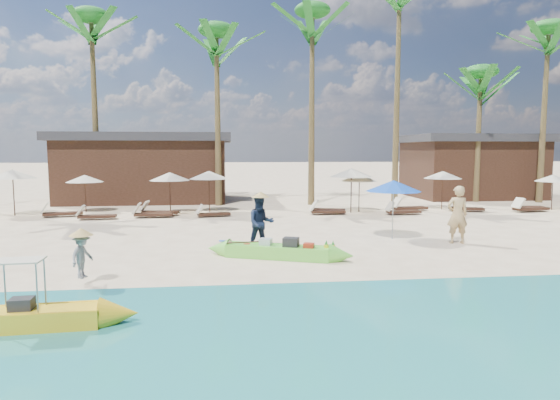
{
  "coord_description": "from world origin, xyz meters",
  "views": [
    {
      "loc": [
        -2.78,
        -13.46,
        3.2
      ],
      "look_at": [
        -1.06,
        2.0,
        1.57
      ],
      "focal_mm": 30.0,
      "sensor_mm": 36.0,
      "label": 1
    }
  ],
  "objects": [
    {
      "name": "ground",
      "position": [
        0.0,
        0.0,
        0.0
      ],
      "size": [
        240.0,
        240.0,
        0.0
      ],
      "primitive_type": "plane",
      "color": "beige",
      "rests_on": "ground"
    },
    {
      "name": "lounger_7_right",
      "position": [
        6.74,
        10.43,
        0.22
      ],
      "size": [
        2.01,
        0.86,
        0.66
      ],
      "rotation": [
        0.0,
        0.0,
        0.14
      ],
      "color": "#3B2118",
      "rests_on": "ground"
    },
    {
      "name": "resort_parasol_6",
      "position": [
        3.55,
        10.13,
        2.09
      ],
      "size": [
        2.25,
        2.25,
        2.32
      ],
      "color": "#3B2118",
      "rests_on": "ground"
    },
    {
      "name": "resort_parasol_8",
      "position": [
        8.87,
        10.91,
        1.9
      ],
      "size": [
        2.05,
        2.05,
        2.11
      ],
      "color": "#3B2118",
      "rests_on": "ground"
    },
    {
      "name": "blue_umbrella",
      "position": [
        3.17,
        2.86,
        1.94
      ],
      "size": [
        2.0,
        2.0,
        2.15
      ],
      "color": "#99999E",
      "rests_on": "ground"
    },
    {
      "name": "lounger_4_left",
      "position": [
        -6.3,
        10.17,
        0.21
      ],
      "size": [
        1.94,
        0.82,
        0.64
      ],
      "rotation": [
        0.0,
        0.0,
        -0.13
      ],
      "color": "#3B2118",
      "rests_on": "ground"
    },
    {
      "name": "palm_5",
      "position": [
        7.45,
        14.38,
        10.82
      ],
      "size": [
        2.08,
        2.08,
        13.6
      ],
      "color": "brown",
      "rests_on": "ground"
    },
    {
      "name": "lounger_3_left",
      "position": [
        -10.97,
        10.17,
        0.22
      ],
      "size": [
        1.98,
        1.09,
        0.64
      ],
      "rotation": [
        0.0,
        0.0,
        0.28
      ],
      "color": "#3B2118",
      "rests_on": "ground"
    },
    {
      "name": "palm_4",
      "position": [
        2.15,
        14.01,
        9.45
      ],
      "size": [
        2.08,
        2.08,
        11.7
      ],
      "color": "brown",
      "rests_on": "ground"
    },
    {
      "name": "lounger_7_left",
      "position": [
        5.88,
        9.1,
        0.2
      ],
      "size": [
        1.8,
        0.64,
        0.6
      ],
      "rotation": [
        0.0,
        0.0,
        0.05
      ],
      "color": "#3B2118",
      "rests_on": "ground"
    },
    {
      "name": "lounger_6_left",
      "position": [
        2.1,
        9.58,
        0.2
      ],
      "size": [
        1.81,
        0.59,
        0.61
      ],
      "rotation": [
        0.0,
        0.0,
        -0.02
      ],
      "color": "#3B2118",
      "rests_on": "ground"
    },
    {
      "name": "palm_2",
      "position": [
        -10.45,
        15.08,
        9.18
      ],
      "size": [
        2.08,
        2.08,
        11.33
      ],
      "color": "brown",
      "rests_on": "ground"
    },
    {
      "name": "green_canoe",
      "position": [
        -1.32,
        0.22,
        0.22
      ],
      "size": [
        4.83,
        2.07,
        0.64
      ],
      "rotation": [
        0.0,
        0.0,
        -0.36
      ],
      "color": "#69DB42",
      "rests_on": "ground"
    },
    {
      "name": "palm_6",
      "position": [
        12.84,
        14.52,
        7.05
      ],
      "size": [
        2.08,
        2.08,
        8.51
      ],
      "color": "brown",
      "rests_on": "ground"
    },
    {
      "name": "resort_parasol_2",
      "position": [
        -13.37,
        10.92,
        2.07
      ],
      "size": [
        2.23,
        2.23,
        2.3
      ],
      "color": "#3B2118",
      "rests_on": "ground"
    },
    {
      "name": "vendor_yellow",
      "position": [
        -6.26,
        -2.08,
        0.72
      ],
      "size": [
        0.62,
        0.8,
        1.09
      ],
      "primitive_type": "imported",
      "rotation": [
        0.0,
        0.0,
        1.23
      ],
      "color": "gray",
      "rests_on": "ground"
    },
    {
      "name": "pavilion_west",
      "position": [
        -8.0,
        17.5,
        2.19
      ],
      "size": [
        10.8,
        6.6,
        4.3
      ],
      "color": "#3B2118",
      "rests_on": "ground"
    },
    {
      "name": "resort_parasol_3",
      "position": [
        -10.27,
        11.98,
        1.76
      ],
      "size": [
        1.9,
        1.9,
        1.95
      ],
      "color": "#3B2118",
      "rests_on": "ground"
    },
    {
      "name": "lounger_8_left",
      "position": [
        9.63,
        9.92,
        0.21
      ],
      "size": [
        1.91,
        1.01,
        0.62
      ],
      "rotation": [
        0.0,
        0.0,
        -0.26
      ],
      "color": "#3B2118",
      "rests_on": "ground"
    },
    {
      "name": "lounger_9_right",
      "position": [
        13.47,
        10.32,
        0.19
      ],
      "size": [
        1.67,
        0.66,
        0.55
      ],
      "rotation": [
        0.0,
        0.0,
        -0.1
      ],
      "color": "#3B2118",
      "rests_on": "ground"
    },
    {
      "name": "resort_parasol_9",
      "position": [
        14.73,
        10.04,
        1.74
      ],
      "size": [
        1.87,
        1.87,
        1.93
      ],
      "color": "#3B2118",
      "rests_on": "ground"
    },
    {
      "name": "pavilion_east",
      "position": [
        14.0,
        17.5,
        2.2
      ],
      "size": [
        8.8,
        6.6,
        4.3
      ],
      "color": "#3B2118",
      "rests_on": "ground"
    },
    {
      "name": "palm_3",
      "position": [
        -3.36,
        14.27,
        8.58
      ],
      "size": [
        2.08,
        2.08,
        10.52
      ],
      "color": "brown",
      "rests_on": "ground"
    },
    {
      "name": "yellow_canoe",
      "position": [
        -6.68,
        -4.88,
        0.21
      ],
      "size": [
        4.94,
        0.83,
        1.28
      ],
      "rotation": [
        0.0,
        0.0,
        0.06
      ],
      "color": "yellow",
      "rests_on": "ground"
    },
    {
      "name": "lounger_5_left",
      "position": [
        -3.62,
        9.35,
        0.19
      ],
      "size": [
        1.72,
        0.85,
        0.56
      ],
      "rotation": [
        0.0,
        0.0,
        0.22
      ],
      "color": "#3B2118",
      "rests_on": "ground"
    },
    {
      "name": "vendor_green",
      "position": [
        -1.75,
        1.36,
        0.9
      ],
      "size": [
        0.94,
        0.77,
        1.8
      ],
      "primitive_type": "imported",
      "rotation": [
        0.0,
        0.0,
        0.11
      ],
      "color": "#141F38",
      "rests_on": "ground"
    },
    {
      "name": "resort_parasol_5",
      "position": [
        -3.78,
        11.29,
        1.95
      ],
      "size": [
        2.1,
        2.1,
        2.16
      ],
      "color": "#3B2118",
      "rests_on": "ground"
    },
    {
      "name": "lounger_6_right",
      "position": [
        2.32,
        10.36,
        0.2
      ],
      "size": [
        1.82,
        1.02,
        0.59
      ],
      "rotation": [
        0.0,
        0.0,
        -0.3
      ],
      "color": "#3B2118",
      "rests_on": "ground"
    },
    {
      "name": "lounger_3_right",
      "position": [
        -9.04,
        9.06,
        0.2
      ],
      "size": [
        1.81,
        0.7,
        0.6
      ],
      "rotation": [
        0.0,
        0.0,
        0.09
      ],
      "color": "#3B2118",
      "rests_on": "ground"
    },
    {
      "name": "tourist",
      "position": [
        5.11,
        1.82,
        1.01
      ],
      "size": [
        0.77,
        0.54,
        2.01
      ],
      "primitive_type": "imported",
      "rotation": [
        0.0,
        0.0,
        3.05
      ],
      "color": "tan",
      "rests_on": "ground"
    },
    {
      "name": "lounger_4_right",
      "position": [
        -6.52,
        9.42,
        0.21
      ],
      "size": [
        1.89,
        0.61,
        0.64
      ],
      "rotation": [
        0.0,
        0.0,
        0.02
      ],
      "color": "#3B2118",
      "rests_on": "ground"
    },
    {
      "name": "resort_parasol_7",
      "position": [
        4.09,
        10.51,
        1.81
      ],
      "size": [
        1.95,
        1.95,
        2.01
      ],
      "color": "#3B2118",
      "rests_on": "ground"
    },
    {
      "name": "resort_parasol_4",
      "position": [
        -5.74,
        10.69,
        1.92
      ],
      "size": [
        2.06,
        2.06,
        2.13
      ],
      "color": "#3B2118",
      "rests_on": "ground"
    },
    {
      "name": "lounger_9_left",
      "position": [
        12.96,
        9.4,
        0.23
      ],
      "size": [
        2.06,
        0.92,
        0.67
      ],
      "rotation": [
        0.0,
        0.0,
        0.16
      ],
      "color": "#3B2118",
      "rests_on": "ground"
    },
    {
      "name": "palm_7",
      "position": [
        16.57,
        13.68,
        8.99
      ],
      "size": [
        2.08,
        2.08,
        11.08
      ],
      "color": "brown",
      "rests_on": "ground"
    },
    {
      "name": "wet_sand_strip",
      "position": [
        0.0,
        -5.0,
        0.0
      ],
      "size": [
        240.0,
        4.5,
        0.01
      ],
      "primitive_type": "cube",
      "color": "tan",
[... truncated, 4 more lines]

